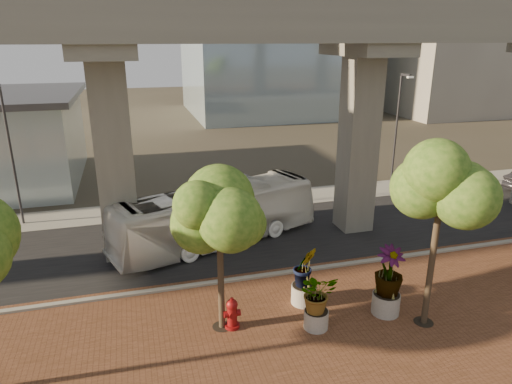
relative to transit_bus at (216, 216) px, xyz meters
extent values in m
plane|color=#373328|center=(1.50, -1.97, -1.48)|extent=(160.00, 160.00, 0.00)
cube|color=brown|center=(1.50, -9.97, -1.45)|extent=(70.00, 13.00, 0.06)
cube|color=black|center=(1.50, 0.03, -1.46)|extent=(90.00, 8.00, 0.04)
cube|color=gray|center=(1.50, -3.97, -1.40)|extent=(70.00, 0.25, 0.16)
cube|color=gray|center=(1.50, 5.53, -1.45)|extent=(90.00, 3.00, 0.06)
cube|color=gray|center=(1.50, -1.57, 9.02)|extent=(72.00, 2.40, 1.80)
cube|color=gray|center=(1.50, 1.63, 9.02)|extent=(72.00, 2.40, 1.80)
cube|color=#9D998D|center=(39.50, 34.03, 10.52)|extent=(18.00, 16.00, 24.00)
imported|color=white|center=(0.00, 0.00, 0.00)|extent=(10.89, 5.82, 2.97)
cylinder|color=maroon|center=(-0.83, -7.14, -1.37)|extent=(0.53, 0.53, 0.12)
cylinder|color=maroon|center=(-0.83, -7.14, -0.94)|extent=(0.35, 0.35, 0.86)
sphere|color=maroon|center=(-0.83, -7.14, -0.51)|extent=(0.41, 0.41, 0.41)
cylinder|color=maroon|center=(-0.83, -7.14, -0.32)|extent=(0.12, 0.12, 0.15)
cylinder|color=maroon|center=(-0.83, -7.14, -0.86)|extent=(0.59, 0.24, 0.24)
cylinder|color=#A5A195|center=(2.02, -7.96, -1.09)|extent=(0.87, 0.87, 0.68)
imported|color=#295215|center=(2.02, -7.96, -0.03)|extent=(1.93, 1.93, 1.45)
cylinder|color=gray|center=(4.87, -7.80, -1.03)|extent=(1.02, 1.02, 0.80)
imported|color=#295215|center=(4.87, -7.80, 0.31)|extent=(2.50, 2.50, 1.87)
cylinder|color=gray|center=(2.19, -6.34, -1.05)|extent=(0.97, 0.97, 0.76)
imported|color=#295215|center=(2.19, -6.34, 0.14)|extent=(2.16, 2.16, 1.62)
cylinder|color=#463528|center=(-1.18, -7.02, 0.20)|extent=(0.22, 0.22, 3.25)
cylinder|color=black|center=(-1.18, -7.02, -1.42)|extent=(0.70, 0.70, 0.01)
cylinder|color=#463528|center=(5.91, -8.72, 0.70)|extent=(0.22, 0.22, 4.25)
cylinder|color=black|center=(5.91, -8.72, -1.42)|extent=(0.70, 0.70, 0.01)
cylinder|color=#333238|center=(-9.88, 5.35, 2.32)|extent=(0.13, 0.13, 7.52)
cylinder|color=#323137|center=(12.96, 5.17, 2.35)|extent=(0.13, 0.13, 7.60)
cube|color=#323137|center=(12.96, 4.70, 6.15)|extent=(0.14, 0.95, 0.14)
cube|color=silver|center=(12.96, 4.22, 6.06)|extent=(0.38, 0.19, 0.11)
camera|label=1|loc=(-3.73, -20.67, 8.35)|focal=32.00mm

